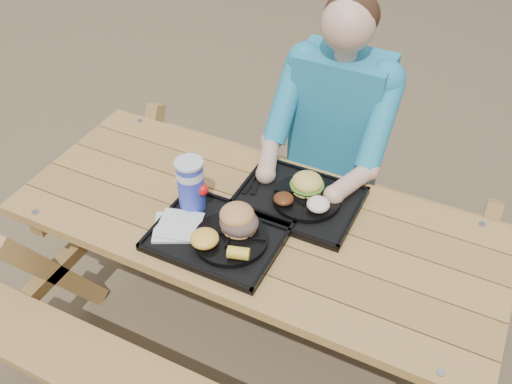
% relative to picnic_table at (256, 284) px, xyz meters
% --- Properties ---
extents(ground, '(60.00, 60.00, 0.00)m').
position_rel_picnic_table_xyz_m(ground, '(0.00, 0.00, -0.38)').
color(ground, '#999999').
rests_on(ground, ground).
extents(picnic_table, '(1.80, 1.49, 0.75)m').
position_rel_picnic_table_xyz_m(picnic_table, '(0.00, 0.00, 0.00)').
color(picnic_table, '#999999').
rests_on(picnic_table, ground).
extents(tray_near, '(0.45, 0.35, 0.02)m').
position_rel_picnic_table_xyz_m(tray_near, '(-0.08, -0.15, 0.39)').
color(tray_near, black).
rests_on(tray_near, picnic_table).
extents(tray_far, '(0.45, 0.35, 0.02)m').
position_rel_picnic_table_xyz_m(tray_far, '(0.10, 0.15, 0.39)').
color(tray_far, black).
rests_on(tray_far, picnic_table).
extents(plate_near, '(0.26, 0.26, 0.02)m').
position_rel_picnic_table_xyz_m(plate_near, '(-0.02, -0.16, 0.41)').
color(plate_near, black).
rests_on(plate_near, tray_near).
extents(plate_far, '(0.26, 0.26, 0.02)m').
position_rel_picnic_table_xyz_m(plate_far, '(0.13, 0.16, 0.41)').
color(plate_far, black).
rests_on(plate_far, tray_far).
extents(napkin_stack, '(0.21, 0.21, 0.02)m').
position_rel_picnic_table_xyz_m(napkin_stack, '(-0.23, -0.19, 0.40)').
color(napkin_stack, silver).
rests_on(napkin_stack, tray_near).
extents(soda_cup, '(0.10, 0.10, 0.20)m').
position_rel_picnic_table_xyz_m(soda_cup, '(-0.23, -0.06, 0.49)').
color(soda_cup, '#182AB6').
rests_on(soda_cup, tray_near).
extents(condiment_bbq, '(0.06, 0.06, 0.03)m').
position_rel_picnic_table_xyz_m(condiment_bbq, '(-0.07, -0.03, 0.41)').
color(condiment_bbq, black).
rests_on(condiment_bbq, tray_near).
extents(condiment_mustard, '(0.05, 0.05, 0.03)m').
position_rel_picnic_table_xyz_m(condiment_mustard, '(-0.02, -0.02, 0.41)').
color(condiment_mustard, yellow).
rests_on(condiment_mustard, tray_near).
extents(sandwich, '(0.13, 0.13, 0.13)m').
position_rel_picnic_table_xyz_m(sandwich, '(-0.01, -0.11, 0.48)').
color(sandwich, '#CB8647').
rests_on(sandwich, plate_near).
extents(mac_cheese, '(0.10, 0.10, 0.05)m').
position_rel_picnic_table_xyz_m(mac_cheese, '(-0.08, -0.22, 0.44)').
color(mac_cheese, yellow).
rests_on(mac_cheese, plate_near).
extents(corn_cob, '(0.09, 0.09, 0.04)m').
position_rel_picnic_table_xyz_m(corn_cob, '(0.05, -0.23, 0.44)').
color(corn_cob, yellow).
rests_on(corn_cob, plate_near).
extents(cutlery_far, '(0.05, 0.14, 0.01)m').
position_rel_picnic_table_xyz_m(cutlery_far, '(-0.08, 0.16, 0.40)').
color(cutlery_far, black).
rests_on(cutlery_far, tray_far).
extents(burger, '(0.12, 0.12, 0.11)m').
position_rel_picnic_table_xyz_m(burger, '(0.12, 0.19, 0.47)').
color(burger, '#ECBE53').
rests_on(burger, plate_far).
extents(baked_beans, '(0.08, 0.08, 0.03)m').
position_rel_picnic_table_xyz_m(baked_beans, '(0.07, 0.09, 0.43)').
color(baked_beans, '#572711').
rests_on(baked_beans, plate_far).
extents(potato_salad, '(0.08, 0.08, 0.05)m').
position_rel_picnic_table_xyz_m(potato_salad, '(0.20, 0.11, 0.44)').
color(potato_salad, white).
rests_on(potato_salad, plate_far).
extents(diner, '(0.48, 0.84, 1.28)m').
position_rel_picnic_table_xyz_m(diner, '(0.08, 0.62, 0.27)').
color(diner, '#1BBFB9').
rests_on(diner, ground).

